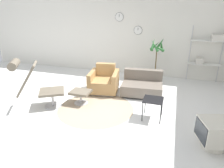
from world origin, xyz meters
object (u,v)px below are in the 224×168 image
side_table (153,101)px  shelf_unit (209,49)px  ottoman (81,94)px  potted_plant (156,63)px  couch_low (142,86)px  lounge_chair (33,81)px  crt_television (215,133)px  armchair_red (104,82)px

side_table → shelf_unit: shelf_unit is taller
ottoman → shelf_unit: shelf_unit is taller
ottoman → potted_plant: size_ratio=0.34×
couch_low → lounge_chair: bearing=30.5°
couch_low → shelf_unit: (1.83, 1.61, 0.89)m
crt_television → shelf_unit: size_ratio=0.36×
side_table → armchair_red: bearing=143.5°
armchair_red → potted_plant: size_ratio=0.66×
shelf_unit → lounge_chair: bearing=-141.8°
couch_low → ottoman: bearing=33.2°
ottoman → armchair_red: bearing=72.6°
lounge_chair → side_table: 2.87m
armchair_red → crt_television: (2.75, -1.88, 0.01)m
ottoman → couch_low: size_ratio=0.42×
ottoman → shelf_unit: 4.34m
couch_low → crt_television: size_ratio=1.83×
ottoman → shelf_unit: size_ratio=0.28×
armchair_red → crt_television: 3.33m
lounge_chair → armchair_red: bearing=109.8°
lounge_chair → side_table: (2.83, 0.37, -0.30)m
couch_low → side_table: bearing=104.1°
ottoman → shelf_unit: bearing=40.1°
lounge_chair → crt_television: (4.00, -0.35, -0.42)m
lounge_chair → shelf_unit: (4.20, 3.31, 0.40)m
ottoman → armchair_red: 1.01m
armchair_red → couch_low: size_ratio=0.82×
couch_low → side_table: couch_low is taller
side_table → potted_plant: potted_plant is taller
side_table → couch_low: bearing=109.2°
lounge_chair → couch_low: lounge_chair is taller
potted_plant → lounge_chair: bearing=-131.7°
lounge_chair → shelf_unit: 5.36m
crt_television → lounge_chair: bearing=67.7°
couch_low → shelf_unit: size_ratio=0.65×
crt_television → shelf_unit: bearing=-20.4°
couch_low → side_table: 1.42m
ottoman → armchair_red: size_ratio=0.52×
ottoman → armchair_red: armchair_red is taller
lounge_chair → couch_low: (2.37, 1.69, -0.48)m
armchair_red → potted_plant: potted_plant is taller
side_table → crt_television: (1.17, -0.71, -0.12)m
armchair_red → shelf_unit: 3.54m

